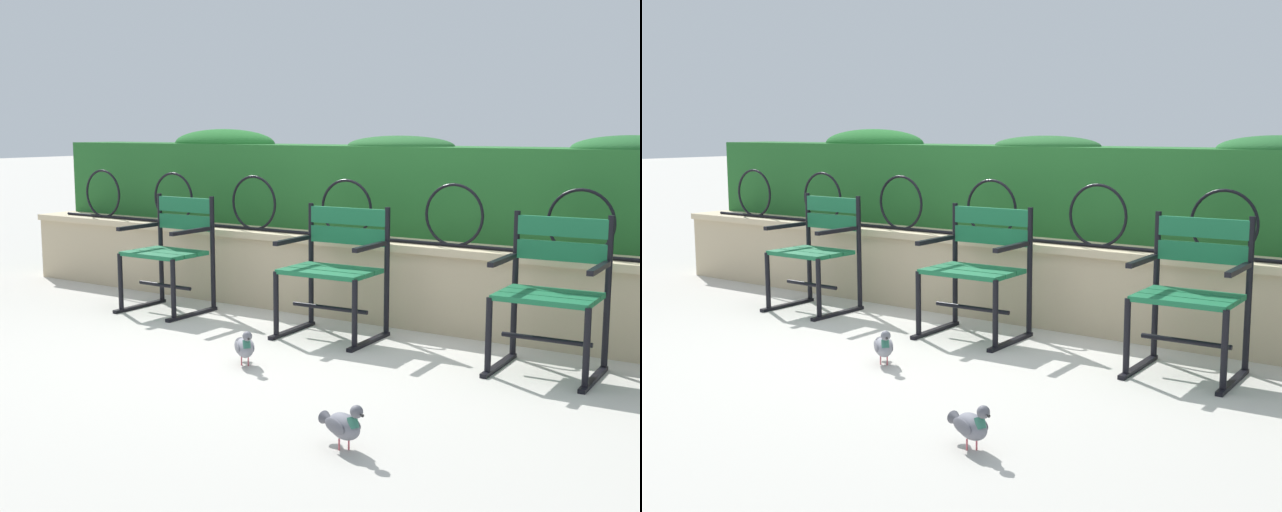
{
  "view_description": "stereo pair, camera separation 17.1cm",
  "coord_description": "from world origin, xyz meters",
  "views": [
    {
      "loc": [
        2.93,
        -4.38,
        1.36
      ],
      "look_at": [
        0.0,
        0.05,
        0.55
      ],
      "focal_mm": 47.57,
      "sensor_mm": 36.0,
      "label": 1
    },
    {
      "loc": [
        3.07,
        -4.28,
        1.36
      ],
      "look_at": [
        0.0,
        0.05,
        0.55
      ],
      "focal_mm": 47.57,
      "sensor_mm": 36.0,
      "label": 2
    }
  ],
  "objects": [
    {
      "name": "stone_wall",
      "position": [
        0.0,
        0.78,
        0.29
      ],
      "size": [
        6.85,
        0.41,
        0.58
      ],
      "color": "tan",
      "rests_on": "ground"
    },
    {
      "name": "hedge_row",
      "position": [
        -0.04,
        1.23,
        0.93
      ],
      "size": [
        6.71,
        0.54,
        0.77
      ],
      "color": "#236028",
      "rests_on": "stone_wall"
    },
    {
      "name": "ground_plane",
      "position": [
        0.0,
        0.0,
        0.0
      ],
      "size": [
        60.0,
        60.0,
        0.0
      ],
      "primitive_type": "plane",
      "color": "#BCB7AD"
    },
    {
      "name": "park_chair_left",
      "position": [
        -1.43,
        0.2,
        0.46
      ],
      "size": [
        0.57,
        0.52,
        0.86
      ],
      "color": "#19663D",
      "rests_on": "ground"
    },
    {
      "name": "pigeon_near_chairs",
      "position": [
        1.12,
        -1.46,
        0.11
      ],
      "size": [
        0.28,
        0.17,
        0.22
      ],
      "color": "slate",
      "rests_on": "ground"
    },
    {
      "name": "park_chair_right",
      "position": [
        1.46,
        0.18,
        0.47
      ],
      "size": [
        0.59,
        0.54,
        0.88
      ],
      "color": "#19663D",
      "rests_on": "ground"
    },
    {
      "name": "iron_arch_fence",
      "position": [
        -0.19,
        0.71,
        0.76
      ],
      "size": [
        6.32,
        0.02,
        0.42
      ],
      "color": "black",
      "rests_on": "stone_wall"
    },
    {
      "name": "park_chair_centre",
      "position": [
        0.01,
        0.22,
        0.46
      ],
      "size": [
        0.64,
        0.54,
        0.85
      ],
      "color": "#19663D",
      "rests_on": "ground"
    },
    {
      "name": "pigeon_far_side",
      "position": [
        -0.04,
        -0.68,
        0.11
      ],
      "size": [
        0.24,
        0.23,
        0.22
      ],
      "color": "gray",
      "rests_on": "ground"
    }
  ]
}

